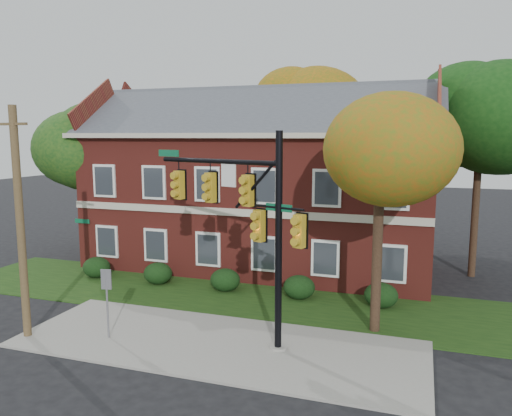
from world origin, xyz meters
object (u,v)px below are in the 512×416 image
(hedge_far_right, at_px, (381,295))
(tree_near_right, at_px, (387,149))
(hedge_center, at_px, (225,280))
(tree_right_rear, at_px, (489,115))
(tree_far_rear, at_px, (315,110))
(hedge_far_left, at_px, (97,267))
(sign_post, at_px, (107,292))
(hedge_right, at_px, (299,287))
(tree_left_rear, at_px, (96,143))
(apartment_building, at_px, (261,175))
(utility_pole, at_px, (20,223))
(traffic_signal, at_px, (247,214))
(hedge_left, at_px, (158,273))

(hedge_far_right, bearing_deg, tree_near_right, -85.48)
(hedge_center, relative_size, tree_right_rear, 0.13)
(tree_near_right, bearing_deg, hedge_far_right, 94.52)
(hedge_center, distance_m, tree_far_rear, 15.57)
(tree_right_rear, bearing_deg, hedge_far_right, -125.23)
(hedge_far_left, height_order, sign_post, sign_post)
(hedge_right, xyz_separation_m, tree_left_rear, (-13.23, 4.14, 6.16))
(apartment_building, distance_m, hedge_center, 6.89)
(hedge_far_right, distance_m, tree_far_rear, 16.51)
(sign_post, bearing_deg, utility_pole, -177.05)
(apartment_building, distance_m, hedge_far_right, 9.82)
(apartment_building, distance_m, tree_left_rear, 9.94)
(tree_left_rear, height_order, tree_right_rear, tree_right_rear)
(apartment_building, bearing_deg, hedge_center, -90.00)
(traffic_signal, distance_m, sign_post, 5.62)
(hedge_right, height_order, hedge_far_right, same)
(hedge_center, bearing_deg, hedge_right, 0.00)
(sign_post, bearing_deg, hedge_right, 38.33)
(hedge_far_right, bearing_deg, hedge_far_left, 180.00)
(utility_pole, xyz_separation_m, sign_post, (2.83, 0.77, -2.40))
(hedge_far_left, xyz_separation_m, tree_near_right, (14.22, -2.83, 6.14))
(hedge_center, height_order, utility_pole, utility_pole)
(hedge_far_left, xyz_separation_m, traffic_signal, (9.87, -5.07, 3.99))
(apartment_building, height_order, hedge_far_left, apartment_building)
(tree_left_rear, distance_m, sign_post, 14.12)
(hedge_center, bearing_deg, tree_right_rear, 28.37)
(hedge_right, height_order, tree_near_right, tree_near_right)
(apartment_building, bearing_deg, tree_right_rear, 4.33)
(hedge_left, bearing_deg, apartment_building, 56.33)
(tree_right_rear, relative_size, utility_pole, 1.31)
(hedge_left, distance_m, utility_pole, 8.14)
(hedge_far_right, relative_size, tree_near_right, 0.16)
(tree_left_rear, relative_size, tree_right_rear, 0.84)
(tree_left_rear, distance_m, tree_right_rear, 21.19)
(tree_right_rear, relative_size, tree_far_rear, 0.92)
(hedge_right, relative_size, hedge_far_right, 1.00)
(hedge_far_right, relative_size, traffic_signal, 0.19)
(hedge_far_left, bearing_deg, hedge_center, 0.00)
(hedge_far_right, xyz_separation_m, tree_near_right, (0.22, -2.83, 6.14))
(hedge_center, distance_m, hedge_right, 3.50)
(hedge_far_left, bearing_deg, hedge_left, 0.00)
(hedge_far_left, height_order, hedge_center, same)
(hedge_left, xyz_separation_m, tree_right_rear, (14.81, 6.11, 7.60))
(hedge_far_left, distance_m, tree_right_rear, 20.75)
(apartment_building, xyz_separation_m, tree_left_rear, (-9.73, -1.12, 1.69))
(hedge_left, distance_m, hedge_center, 3.50)
(apartment_building, bearing_deg, tree_far_rear, 80.29)
(apartment_building, relative_size, tree_far_rear, 1.63)
(traffic_signal, xyz_separation_m, sign_post, (-4.68, -1.38, -2.79))
(hedge_left, bearing_deg, sign_post, -75.29)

